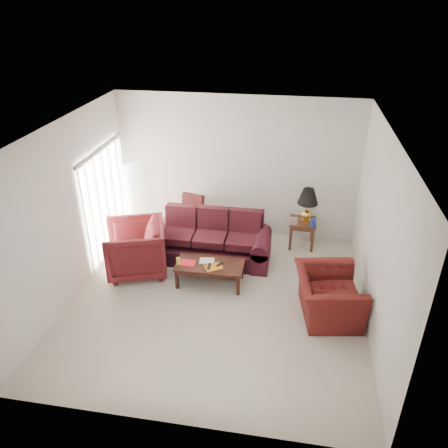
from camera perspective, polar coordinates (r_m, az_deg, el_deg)
name	(u,v)px	position (r m, az deg, el deg)	size (l,w,h in m)	color
floor	(216,300)	(7.71, -1.06, -9.87)	(5.00, 5.00, 0.00)	beige
blinds	(106,202)	(8.88, -15.11, 2.76)	(0.10, 2.00, 2.16)	silver
sofa	(211,238)	(8.55, -1.69, -1.84)	(2.31, 1.00, 0.95)	black
throw_pillow	(193,205)	(9.23, -4.11, 2.50)	(0.47, 0.13, 0.47)	black
end_table	(302,233)	(9.22, 10.10, -1.19)	(0.53, 0.53, 0.58)	#4F2D1B
table_lamp	(307,205)	(8.96, 10.82, 2.45)	(0.42, 0.42, 0.70)	gold
clock	(293,221)	(8.88, 9.04, 0.39)	(0.15, 0.05, 0.15)	#BDBDC1
blue_canister	(313,223)	(8.88, 11.55, 0.17)	(0.10, 0.10, 0.16)	#182B9D
picture_frame	(297,212)	(9.23, 9.54, 1.49)	(0.13, 0.02, 0.16)	silver
floor_lamp	(132,199)	(9.59, -11.90, 3.23)	(0.26, 0.26, 1.59)	white
armchair_left	(136,248)	(8.33, -11.48, -3.14)	(1.06, 1.09, 0.99)	#491115
armchair_right	(328,296)	(7.38, 13.43, -9.08)	(1.16, 1.01, 0.75)	#461110
coffee_table	(210,273)	(7.98, -1.84, -6.48)	(1.21, 0.60, 0.42)	black
magazine_red	(188,263)	(7.90, -4.79, -5.09)	(0.28, 0.21, 0.02)	red
magazine_white	(207,261)	(7.94, -2.25, -4.82)	(0.27, 0.20, 0.02)	white
magazine_orange	(213,267)	(7.76, -1.41, -5.64)	(0.30, 0.23, 0.02)	#C16D16
remote_a	(209,266)	(7.75, -1.93, -5.52)	(0.05, 0.18, 0.02)	black
remote_b	(220,264)	(7.80, -0.57, -5.26)	(0.04, 0.15, 0.02)	black
yellow_glass	(178,261)	(7.86, -5.99, -4.83)	(0.07, 0.07, 0.13)	gold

